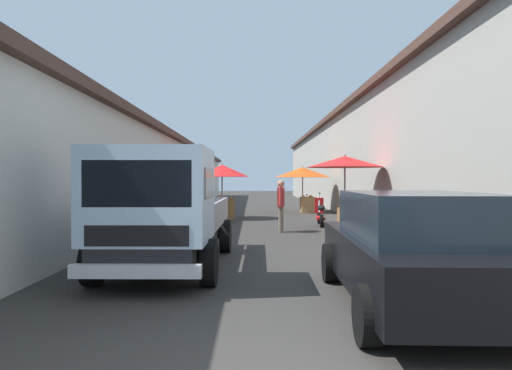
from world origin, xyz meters
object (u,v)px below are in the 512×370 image
(delivery_truck, at_px, (161,214))
(vendor_by_crates, at_px, (281,202))
(fruit_stall_mid_lane, at_px, (303,176))
(hatchback_car, at_px, (414,249))
(fruit_stall_far_left, at_px, (223,177))
(fruit_stall_near_left, at_px, (346,171))
(parked_scooter, at_px, (320,213))

(delivery_truck, relative_size, vendor_by_crates, 3.11)
(fruit_stall_mid_lane, relative_size, hatchback_car, 0.69)
(hatchback_car, distance_m, vendor_by_crates, 7.94)
(hatchback_car, distance_m, delivery_truck, 3.99)
(fruit_stall_far_left, relative_size, fruit_stall_mid_lane, 0.83)
(fruit_stall_near_left, relative_size, parked_scooter, 1.44)
(vendor_by_crates, bearing_deg, fruit_stall_far_left, 24.87)
(fruit_stall_far_left, xyz_separation_m, fruit_stall_mid_lane, (3.59, -3.72, 0.06))
(fruit_stall_mid_lane, bearing_deg, fruit_stall_near_left, -176.78)
(hatchback_car, bearing_deg, fruit_stall_near_left, -6.36)
(vendor_by_crates, relative_size, parked_scooter, 0.94)
(delivery_truck, distance_m, vendor_by_crates, 6.50)
(delivery_truck, bearing_deg, parked_scooter, -26.03)
(delivery_truck, bearing_deg, hatchback_car, -117.15)
(fruit_stall_mid_lane, height_order, hatchback_car, fruit_stall_mid_lane)
(hatchback_car, relative_size, delivery_truck, 0.80)
(fruit_stall_near_left, relative_size, delivery_truck, 0.49)
(hatchback_car, xyz_separation_m, delivery_truck, (1.81, 3.54, 0.30))
(fruit_stall_mid_lane, distance_m, vendor_by_crates, 8.31)
(fruit_stall_far_left, bearing_deg, vendor_by_crates, -155.13)
(fruit_stall_near_left, height_order, parked_scooter, fruit_stall_near_left)
(fruit_stall_far_left, height_order, vendor_by_crates, fruit_stall_far_left)
(fruit_stall_far_left, distance_m, hatchback_car, 12.82)
(fruit_stall_mid_lane, xyz_separation_m, parked_scooter, (-6.15, 0.12, -1.34))
(delivery_truck, distance_m, parked_scooter, 8.91)
(fruit_stall_far_left, bearing_deg, delivery_truck, 178.36)
(fruit_stall_mid_lane, bearing_deg, hatchback_car, 178.26)
(hatchback_car, height_order, parked_scooter, hatchback_car)
(fruit_stall_near_left, relative_size, vendor_by_crates, 1.53)
(hatchback_car, bearing_deg, fruit_stall_mid_lane, -1.74)
(fruit_stall_near_left, distance_m, parked_scooter, 2.19)
(hatchback_car, xyz_separation_m, parked_scooter, (9.81, -0.37, -0.29))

